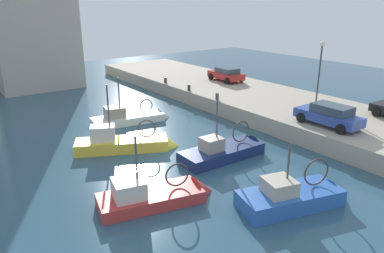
# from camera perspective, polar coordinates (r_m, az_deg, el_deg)

# --- Properties ---
(water_surface) EXTENTS (80.00, 80.00, 0.00)m
(water_surface) POSITION_cam_1_polar(r_m,az_deg,el_deg) (22.41, -0.95, -4.76)
(water_surface) COLOR #2D5166
(water_surface) RESTS_ON ground
(quay_wall) EXTENTS (9.00, 56.00, 1.20)m
(quay_wall) POSITION_cam_1_polar(r_m,az_deg,el_deg) (29.90, 17.42, 1.67)
(quay_wall) COLOR #ADA08C
(quay_wall) RESTS_ON ground
(fishing_boat_navy) EXTENTS (6.05, 2.26, 4.88)m
(fishing_boat_navy) POSITION_cam_1_polar(r_m,az_deg,el_deg) (22.60, 5.37, -4.37)
(fishing_boat_navy) COLOR navy
(fishing_boat_navy) RESTS_ON ground
(fishing_boat_red) EXTENTS (5.82, 3.02, 4.30)m
(fishing_boat_red) POSITION_cam_1_polar(r_m,az_deg,el_deg) (17.74, -5.21, -11.08)
(fishing_boat_red) COLOR #BC3833
(fishing_boat_red) RESTS_ON ground
(fishing_boat_blue) EXTENTS (5.84, 3.24, 4.03)m
(fishing_boat_blue) POSITION_cam_1_polar(r_m,az_deg,el_deg) (18.16, 15.63, -11.12)
(fishing_boat_blue) COLOR #2D60B7
(fishing_boat_blue) RESTS_ON ground
(fishing_boat_white) EXTENTS (6.42, 2.63, 4.38)m
(fishing_boat_white) POSITION_cam_1_polar(r_m,az_deg,el_deg) (29.14, -9.13, 0.89)
(fishing_boat_white) COLOR white
(fishing_boat_white) RESTS_ON ground
(fishing_boat_yellow) EXTENTS (6.54, 4.31, 5.00)m
(fishing_boat_yellow) POSITION_cam_1_polar(r_m,az_deg,el_deg) (23.87, -9.99, -3.20)
(fishing_boat_yellow) COLOR gold
(fishing_boat_yellow) RESTS_ON ground
(parked_car_blue) EXTENTS (1.89, 4.36, 1.44)m
(parked_car_blue) POSITION_cam_1_polar(r_m,az_deg,el_deg) (25.59, 20.29, 1.67)
(parked_car_blue) COLOR #334C9E
(parked_car_blue) RESTS_ON quay_wall
(parked_car_red) EXTENTS (2.09, 3.96, 1.35)m
(parked_car_red) POSITION_cam_1_polar(r_m,az_deg,el_deg) (38.06, 5.27, 8.01)
(parked_car_red) COLOR red
(parked_car_red) RESTS_ON quay_wall
(mooring_bollard_south) EXTENTS (0.28, 0.28, 0.55)m
(mooring_bollard_south) POSITION_cam_1_polar(r_m,az_deg,el_deg) (30.71, 3.88, 4.63)
(mooring_bollard_south) COLOR #2D2D33
(mooring_bollard_south) RESTS_ON quay_wall
(mooring_bollard_mid) EXTENTS (0.28, 0.28, 0.55)m
(mooring_bollard_mid) POSITION_cam_1_polar(r_m,az_deg,el_deg) (33.80, -0.47, 5.98)
(mooring_bollard_mid) COLOR #2D2D33
(mooring_bollard_mid) RESTS_ON quay_wall
(mooring_bollard_north) EXTENTS (0.28, 0.28, 0.55)m
(mooring_bollard_north) POSITION_cam_1_polar(r_m,az_deg,el_deg) (37.06, -4.08, 7.07)
(mooring_bollard_north) COLOR #2D2D33
(mooring_bollard_north) RESTS_ON quay_wall
(quay_streetlamp) EXTENTS (0.36, 0.36, 4.83)m
(quay_streetlamp) POSITION_cam_1_polar(r_m,az_deg,el_deg) (30.57, 19.08, 9.30)
(quay_streetlamp) COLOR #38383D
(quay_streetlamp) RESTS_ON quay_wall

